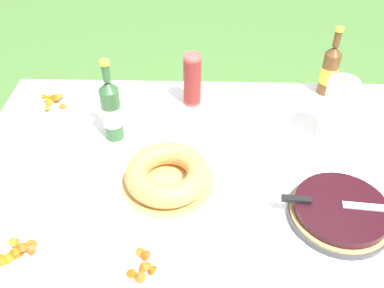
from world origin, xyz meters
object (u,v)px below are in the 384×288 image
Objects in this scene: bundt_cake at (168,175)px; snack_plate_right at (55,101)px; serving_knife at (333,203)px; cider_bottle_green at (112,110)px; cup_stack at (193,80)px; snack_plate_left at (146,268)px; snack_plate_near at (17,254)px; paper_towel_roll at (338,110)px; cider_bottle_amber at (330,70)px; berry_tart at (341,212)px.

snack_plate_right is at bearing 138.17° from bundt_cake.
cider_bottle_green is (-0.74, 0.38, 0.06)m from serving_knife.
cider_bottle_green reaches higher than cup_stack.
snack_plate_near is at bearing 175.06° from snack_plate_left.
serving_knife reaches higher than snack_plate_left.
snack_plate_near is at bearing -150.58° from paper_towel_roll.
cider_bottle_green is 0.83m from paper_towel_roll.
snack_plate_right is (-1.16, -0.12, -0.10)m from cider_bottle_amber.
cup_stack is 1.01× the size of snack_plate_near.
snack_plate_left is 0.89m from paper_towel_roll.
serving_knife is at bearing 10.71° from snack_plate_near.
berry_tart reaches higher than snack_plate_left.
paper_towel_roll reaches higher than bundt_cake.
cup_stack is 0.91× the size of paper_towel_roll.
cider_bottle_amber is (0.10, 0.71, 0.09)m from berry_tart.
snack_plate_right is at bearing 97.40° from snack_plate_near.
snack_plate_right is 1.14m from paper_towel_roll.
bundt_cake reaches higher than serving_knife.
cider_bottle_amber is (0.13, 0.71, 0.05)m from serving_knife.
serving_knife reaches higher than snack_plate_near.
cup_stack is at bearing 58.42° from snack_plate_near.
snack_plate_left is 0.93m from snack_plate_right.
berry_tart is 1.01× the size of bundt_cake.
paper_towel_roll is (0.09, 0.40, 0.06)m from serving_knife.
snack_plate_near is 0.96× the size of snack_plate_right.
cider_bottle_green reaches higher than serving_knife.
serving_knife is 0.72m from cider_bottle_amber.
snack_plate_right is at bearing -178.03° from cup_stack.
cider_bottle_amber reaches higher than berry_tart.
serving_knife is at bearing -29.83° from snack_plate_right.
snack_plate_near is at bearing -169.78° from berry_tart.
snack_plate_right is (-0.10, 0.76, -0.00)m from snack_plate_near.
bundt_cake reaches higher than snack_plate_near.
bundt_cake is at bearing 36.78° from snack_plate_near.
serving_knife is 1.49× the size of paper_towel_roll.
serving_knife is at bearing -14.33° from bundt_cake.
cider_bottle_green is 1.08× the size of cider_bottle_amber.
snack_plate_left is at bearing -136.79° from paper_towel_roll.
paper_towel_roll is (0.06, 0.40, 0.10)m from berry_tart.
cider_bottle_green is at bearing -141.52° from cup_stack.
snack_plate_left is (-0.04, -0.34, -0.03)m from bundt_cake.
snack_plate_left is (-0.55, -0.21, -0.05)m from serving_knife.
serving_knife is (-0.03, 0.00, 0.04)m from berry_tart.
snack_plate_near is at bearing -140.27° from cider_bottle_amber.
bundt_cake is 1.34× the size of snack_plate_right.
cider_bottle_amber is at bearing 84.90° from serving_knife.
snack_plate_near is at bearing -143.22° from bundt_cake.
cider_bottle_amber reaches higher than serving_knife.
snack_plate_right reaches higher than snack_plate_left.
cider_bottle_amber reaches higher than snack_plate_left.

